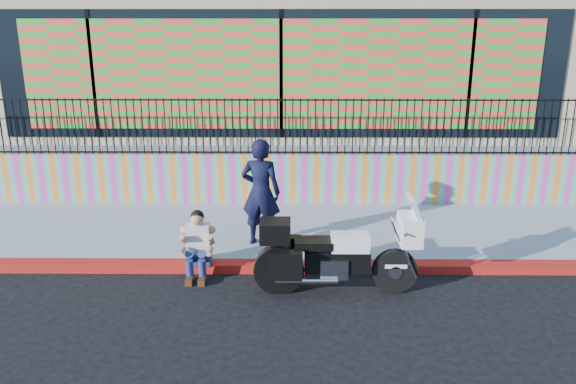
{
  "coord_description": "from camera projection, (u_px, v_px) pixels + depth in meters",
  "views": [
    {
      "loc": [
        0.26,
        -8.56,
        3.93
      ],
      "look_at": [
        0.18,
        1.2,
        1.01
      ],
      "focal_mm": 35.0,
      "sensor_mm": 36.0,
      "label": 1
    }
  ],
  "objects": [
    {
      "name": "ground",
      "position": [
        277.0,
        271.0,
        9.33
      ],
      "size": [
        90.0,
        90.0,
        0.0
      ],
      "primitive_type": "plane",
      "color": "black",
      "rests_on": "ground"
    },
    {
      "name": "red_curb",
      "position": [
        277.0,
        266.0,
        9.31
      ],
      "size": [
        16.0,
        0.3,
        0.15
      ],
      "primitive_type": "cube",
      "color": "red",
      "rests_on": "ground"
    },
    {
      "name": "sidewalk",
      "position": [
        279.0,
        231.0,
        10.89
      ],
      "size": [
        16.0,
        3.0,
        0.15
      ],
      "primitive_type": "cube",
      "color": "#858E9F",
      "rests_on": "ground"
    },
    {
      "name": "mural_wall",
      "position": [
        281.0,
        179.0,
        12.24
      ],
      "size": [
        16.0,
        0.2,
        1.1
      ],
      "primitive_type": "cube",
      "color": "#E83DA2",
      "rests_on": "sidewalk"
    },
    {
      "name": "metal_fence",
      "position": [
        281.0,
        126.0,
        11.91
      ],
      "size": [
        15.8,
        0.04,
        1.2
      ],
      "primitive_type": null,
      "color": "black",
      "rests_on": "mural_wall"
    },
    {
      "name": "elevated_platform",
      "position": [
        284.0,
        137.0,
        17.15
      ],
      "size": [
        16.0,
        10.0,
        1.25
      ],
      "primitive_type": "cube",
      "color": "#858E9F",
      "rests_on": "ground"
    },
    {
      "name": "storefront_building",
      "position": [
        284.0,
        49.0,
        16.19
      ],
      "size": [
        14.0,
        8.06,
        4.0
      ],
      "color": "tan",
      "rests_on": "elevated_platform"
    },
    {
      "name": "police_motorcycle",
      "position": [
        334.0,
        253.0,
        8.43
      ],
      "size": [
        2.44,
        0.81,
        1.52
      ],
      "color": "black",
      "rests_on": "ground"
    },
    {
      "name": "police_officer",
      "position": [
        261.0,
        192.0,
        9.82
      ],
      "size": [
        0.78,
        0.59,
        1.92
      ],
      "primitive_type": "imported",
      "rotation": [
        0.0,
        0.0,
        2.93
      ],
      "color": "black",
      "rests_on": "sidewalk"
    },
    {
      "name": "seated_man",
      "position": [
        197.0,
        251.0,
        8.99
      ],
      "size": [
        0.54,
        0.71,
        1.06
      ],
      "color": "navy",
      "rests_on": "ground"
    }
  ]
}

